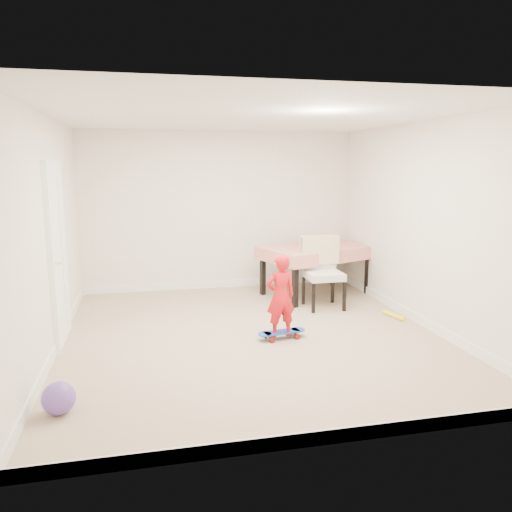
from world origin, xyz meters
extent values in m
plane|color=tan|center=(0.00, 0.00, 0.00)|extent=(5.00, 5.00, 0.00)
cube|color=silver|center=(0.00, 0.00, 2.58)|extent=(4.50, 5.00, 0.04)
cube|color=silver|center=(0.00, 2.48, 1.30)|extent=(4.50, 0.04, 2.60)
cube|color=silver|center=(0.00, -2.48, 1.30)|extent=(4.50, 0.04, 2.60)
cube|color=silver|center=(-2.23, 0.00, 1.30)|extent=(0.04, 5.00, 2.60)
cube|color=silver|center=(2.23, 0.00, 1.30)|extent=(0.04, 5.00, 2.60)
cube|color=white|center=(-2.22, 0.30, 1.02)|extent=(0.11, 0.94, 2.11)
cube|color=white|center=(0.00, 2.49, 0.06)|extent=(4.50, 0.02, 0.12)
cube|color=white|center=(0.00, -2.49, 0.06)|extent=(4.50, 0.02, 0.12)
cube|color=white|center=(-2.24, 0.00, 0.06)|extent=(0.02, 5.00, 0.12)
cube|color=white|center=(2.24, 0.00, 0.06)|extent=(0.02, 5.00, 0.12)
imported|color=red|center=(0.31, -0.21, 0.50)|extent=(0.39, 0.28, 0.99)
sphere|color=#6445A7|center=(-1.99, -1.56, 0.14)|extent=(0.28, 0.28, 0.28)
cylinder|color=#FFF71A|center=(2.05, 0.28, 0.03)|extent=(0.15, 0.40, 0.06)
camera|label=1|loc=(-1.22, -5.71, 2.06)|focal=35.00mm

